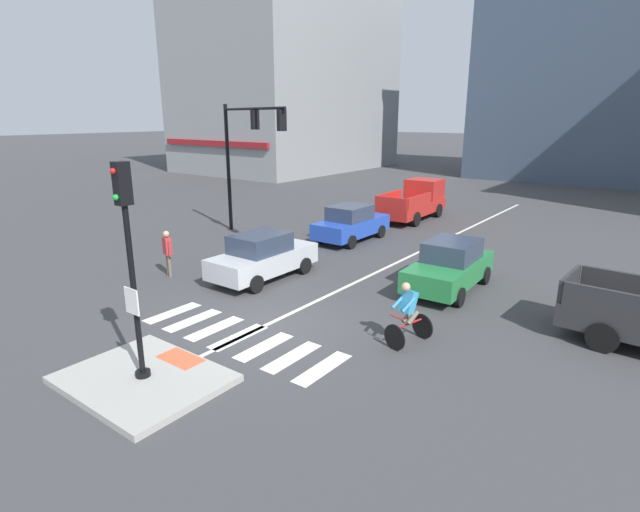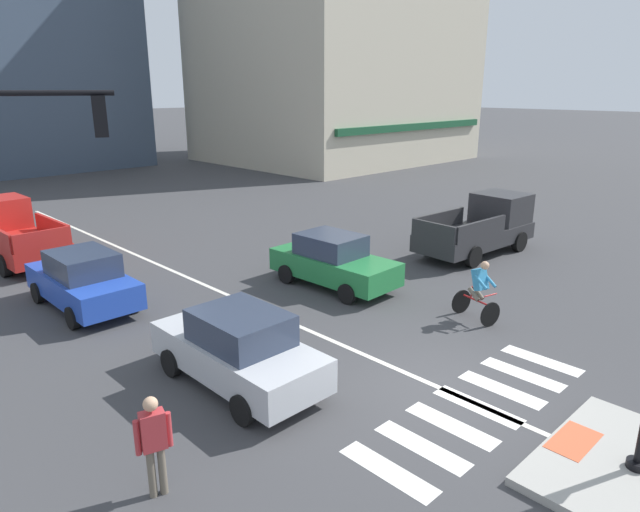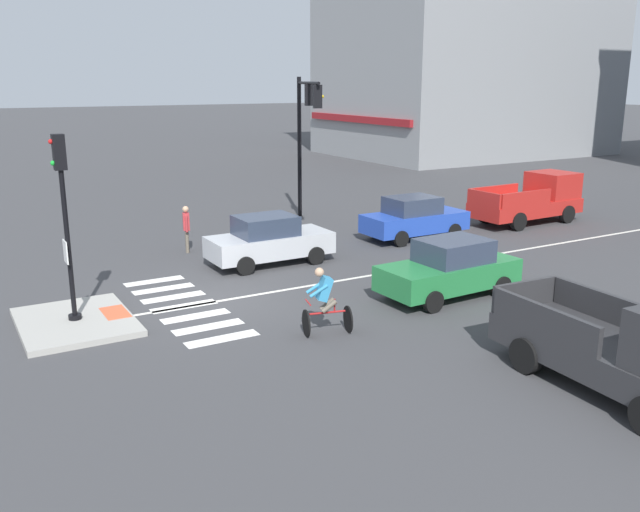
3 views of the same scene
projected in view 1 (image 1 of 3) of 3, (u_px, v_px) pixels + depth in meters
The scene contains 21 objects.
ground_plane at pixel (261, 326), 13.52m from camera, with size 300.00×300.00×0.00m, color #3D3D3F.
traffic_island at pixel (144, 379), 10.67m from camera, with size 3.40×2.67×0.15m, color #A3A099.
tactile_pad_front at pixel (181, 358), 11.41m from camera, with size 1.10×0.60×0.01m, color #DB5B38.
signal_pole at pixel (129, 253), 9.89m from camera, with size 0.44×0.38×4.57m.
crosswalk_stripe_a at pixel (173, 313), 14.44m from camera, with size 0.44×1.80×0.01m, color silver.
crosswalk_stripe_b at pixel (193, 320), 13.91m from camera, with size 0.44×1.80×0.01m, color silver.
crosswalk_stripe_c at pixel (215, 328), 13.39m from camera, with size 0.44×1.80×0.01m, color silver.
crosswalk_stripe_d at pixel (238, 337), 12.86m from camera, with size 0.44×1.80×0.01m, color silver.
crosswalk_stripe_e at pixel (264, 346), 12.33m from camera, with size 0.44×1.80×0.01m, color silver.
crosswalk_stripe_f at pixel (292, 357), 11.80m from camera, with size 0.44×1.80×0.01m, color silver.
crosswalk_stripe_g at pixel (323, 368), 11.28m from camera, with size 0.44×1.80×0.01m, color silver.
lane_centre_line at pixel (423, 250), 21.18m from camera, with size 0.14×28.00×0.01m, color silver.
traffic_light_mast at pixel (244, 144), 22.19m from camera, with size 5.90×2.51×6.09m.
building_corner_left at pixel (621, 66), 42.48m from camera, with size 21.96×15.22×19.30m.
building_corner_right at pixel (288, 66), 51.35m from camera, with size 15.40×21.69×20.91m.
car_blue_westbound_far at pixel (351, 223), 22.58m from camera, with size 1.86×4.11×1.64m.
car_green_eastbound_mid at pixel (450, 266), 16.20m from camera, with size 1.95×4.16×1.64m.
car_silver_westbound_near at pixel (263, 256), 17.27m from camera, with size 1.85×4.10×1.64m.
pickup_truck_red_westbound_distant at pixel (415, 201), 27.41m from camera, with size 2.17×5.15×2.08m.
cyclist at pixel (408, 312), 12.21m from camera, with size 0.90×1.22×1.68m.
pedestrian_at_curb_left at pixel (168, 250), 17.47m from camera, with size 0.53×0.31×1.67m.
Camera 1 is at (8.78, -9.01, 5.57)m, focal length 27.70 mm.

